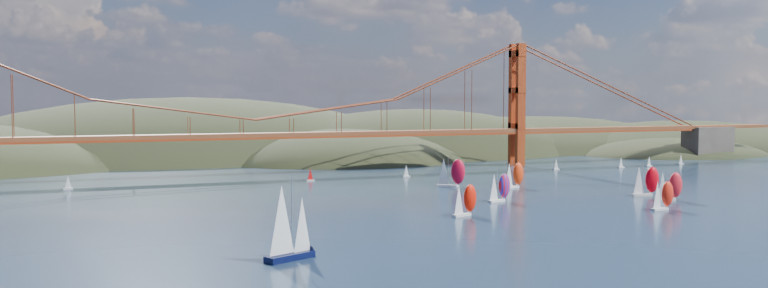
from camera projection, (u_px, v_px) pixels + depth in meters
ground at (485, 275)px, 127.92m from camera, size 1200.00×1200.00×0.00m
headlands at (298, 178)px, 402.72m from camera, size 725.00×225.00×96.00m
bridge at (250, 94)px, 291.60m from camera, size 552.00×12.00×55.00m
sloop_navy at (288, 223)px, 138.91m from camera, size 10.90×8.45×15.90m
racer_0 at (464, 199)px, 192.11m from camera, size 8.15×5.03×9.12m
racer_1 at (662, 195)px, 202.23m from camera, size 7.84×3.67×8.85m
racer_2 at (669, 186)px, 220.54m from camera, size 8.55×4.30×9.61m
racer_3 at (514, 175)px, 252.73m from camera, size 8.63×4.84×9.68m
racer_4 at (645, 180)px, 231.72m from camera, size 9.13×4.46×10.28m
racer_5 at (450, 172)px, 255.29m from camera, size 9.62×7.63×10.95m
racer_rwb at (499, 187)px, 218.73m from camera, size 8.32×4.72×9.32m
distant_boat_3 at (68, 182)px, 248.52m from camera, size 3.00×2.00×4.70m
distant_boat_4 at (556, 164)px, 318.13m from camera, size 3.00×2.00×4.70m
distant_boat_5 at (621, 163)px, 326.78m from camera, size 3.00×2.00×4.70m
distant_boat_6 at (649, 161)px, 334.37m from camera, size 3.00×2.00×4.70m
distant_boat_7 at (681, 159)px, 344.80m from camera, size 3.00×2.00×4.70m
distant_boat_8 at (406, 171)px, 288.51m from camera, size 3.00×2.00×4.70m
distant_boat_9 at (310, 175)px, 274.43m from camera, size 3.00×2.00×4.70m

